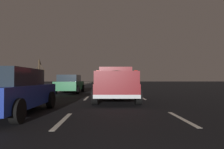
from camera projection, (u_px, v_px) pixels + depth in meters
ground at (110, 88)px, 27.74m from camera, size 144.00×144.00×0.00m
sidewalk_shoulder at (55, 87)px, 27.56m from camera, size 108.00×4.00×0.12m
grass_verge at (17, 88)px, 27.43m from camera, size 108.00×6.00×0.01m
lane_markings at (90, 87)px, 31.02m from camera, size 108.00×7.04×0.01m
pickup_truck at (116, 83)px, 11.34m from camera, size 5.47×2.37×1.87m
sedan_green at (70, 84)px, 17.73m from camera, size 4.44×2.09×1.54m
sedan_blue at (10, 91)px, 6.85m from camera, size 4.43×2.08×1.54m
bare_tree_far at (39, 72)px, 35.61m from camera, size 0.75×1.83×4.74m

